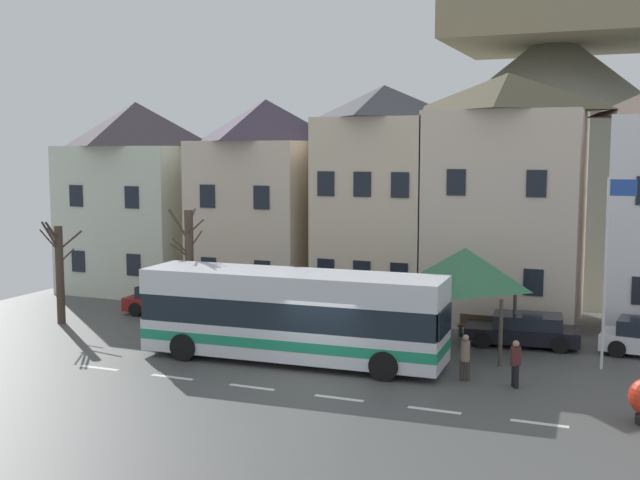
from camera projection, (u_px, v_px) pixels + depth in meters
ground_plane at (315, 379)px, 26.49m from camera, size 40.00×60.00×0.07m
townhouse_00 at (138, 197)px, 42.57m from camera, size 6.81×5.87×10.12m
townhouse_01 at (266, 200)px, 40.28m from camera, size 5.72×6.94×10.12m
townhouse_02 at (383, 198)px, 37.51m from camera, size 5.15×6.15×10.60m
townhouse_03 at (505, 198)px, 34.96m from camera, size 6.53×5.33×10.94m
hilltop_castle at (553, 134)px, 55.62m from camera, size 40.18×40.18×23.14m
transit_bus at (292, 317)px, 28.38m from camera, size 11.17×3.05×3.27m
bus_shelter at (465, 269)px, 29.72m from camera, size 3.60×3.60×3.95m
parked_car_00 at (171, 301)px, 36.58m from camera, size 4.35×2.10×1.33m
parked_car_01 at (524, 330)px, 30.82m from camera, size 4.49×2.28×1.24m
pedestrian_00 at (515, 362)px, 25.36m from camera, size 0.34×0.35×1.54m
pedestrian_01 at (465, 356)px, 26.14m from camera, size 0.35×0.30×1.55m
public_bench at (479, 325)px, 32.26m from camera, size 1.67×0.48×0.87m
flagpole at (608, 259)px, 27.11m from camera, size 0.95×0.10×6.68m
bare_tree_00 at (189, 270)px, 32.13m from camera, size 1.68×1.74×5.21m
bare_tree_01 at (60, 271)px, 34.58m from camera, size 1.95×1.55×4.58m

